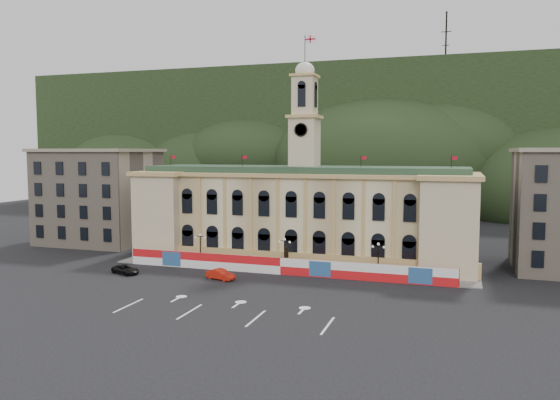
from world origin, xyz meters
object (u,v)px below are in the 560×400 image
(statue, at_px, (287,263))
(lamp_center, at_px, (285,252))
(black_suv, at_px, (125,269))
(red_sedan, at_px, (220,274))

(statue, relative_size, lamp_center, 0.72)
(lamp_center, xyz_separation_m, black_suv, (-22.02, -8.67, -2.42))
(lamp_center, relative_size, red_sedan, 1.10)
(statue, height_order, black_suv, statue)
(statue, bearing_deg, black_suv, -156.29)
(red_sedan, xyz_separation_m, black_suv, (-14.91, -1.04, -0.08))
(statue, distance_m, black_suv, 24.06)
(lamp_center, height_order, red_sedan, lamp_center)
(statue, distance_m, red_sedan, 11.19)
(lamp_center, bearing_deg, red_sedan, -132.98)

